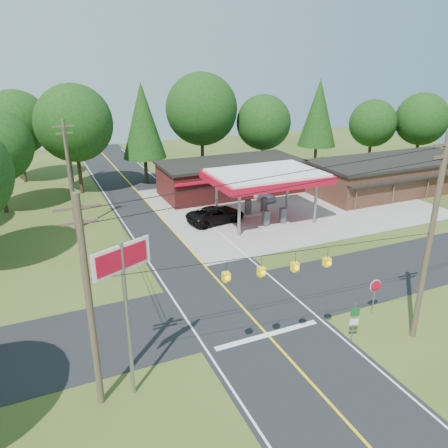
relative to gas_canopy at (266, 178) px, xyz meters
name	(u,v)px	position (x,y,z in m)	size (l,w,h in m)	color
ground	(240,305)	(-9.00, -13.00, -4.27)	(120.00, 120.00, 0.00)	#35491A
main_highway	(240,305)	(-9.00, -13.00, -4.26)	(8.00, 120.00, 0.02)	black
cross_road	(240,305)	(-9.00, -13.00, -4.25)	(70.00, 7.00, 0.02)	black
lane_center_yellow	(240,304)	(-9.00, -13.00, -4.24)	(0.15, 110.00, 0.00)	yellow
gas_canopy	(266,178)	(0.00, 0.00, 0.00)	(10.60, 7.40, 4.88)	gray
convenience_store	(231,177)	(1.00, 9.98, -2.35)	(16.40, 7.55, 3.80)	maroon
strip_building	(394,175)	(19.00, 2.98, -2.35)	(20.40, 8.75, 3.80)	#3E2319
utility_pole_near_right	(430,239)	(-1.50, -20.00, 1.69)	(1.80, 0.30, 11.50)	#473828
utility_pole_near_left	(89,303)	(-18.50, -18.00, 0.93)	(1.80, 0.30, 10.00)	#473828
utility_pole_far_left	(70,174)	(-17.00, 5.00, 0.93)	(1.80, 0.30, 10.00)	#473828
utility_pole_north	(68,146)	(-15.50, 22.00, 0.48)	(0.30, 0.30, 9.50)	#473828
overhead_beacons	(279,255)	(-10.00, -19.00, 1.95)	(17.04, 2.04, 1.03)	black
treeline_backdrop	(148,132)	(-8.18, 11.01, 3.22)	(70.27, 51.59, 13.30)	#332316
suv_car	(216,215)	(-4.50, 1.50, -3.48)	(5.64, 5.64, 1.57)	black
sedan_car	(262,194)	(3.00, 6.04, -3.65)	(3.64, 3.64, 1.24)	white
big_stop_sign	(124,283)	(-17.00, -18.01, 1.54)	(2.63, 1.25, 7.68)	gray
octagonal_stop_sign	(375,289)	(-2.00, -17.25, -2.52)	(0.82, 0.14, 2.35)	gray
route_sign_post	(354,319)	(-5.04, -19.02, -2.77)	(0.50, 0.16, 2.49)	gray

